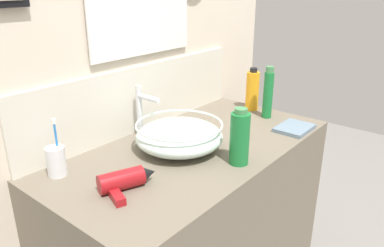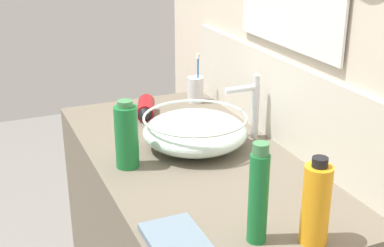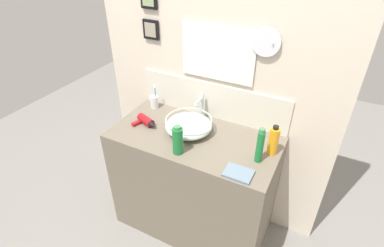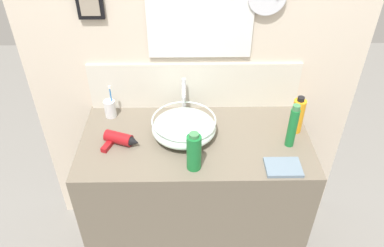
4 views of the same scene
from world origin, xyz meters
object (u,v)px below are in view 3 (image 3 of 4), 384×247
object	(u,v)px
faucet	(201,104)
soap_dispenser	(260,146)
spray_bottle	(273,141)
toothbrush_cup	(154,102)
hair_drier	(146,121)
glass_bowl_sink	(189,125)
lotion_bottle	(178,140)
hand_towel	(238,173)

from	to	relation	value
faucet	soap_dispenser	xyz separation A→B (m)	(0.53, -0.28, -0.01)
faucet	spray_bottle	size ratio (longest dim) A/B	1.02
toothbrush_cup	soap_dispenser	distance (m)	0.97
hair_drier	spray_bottle	size ratio (longest dim) A/B	0.93
glass_bowl_sink	lotion_bottle	size ratio (longest dim) A/B	1.62
faucet	hair_drier	size ratio (longest dim) A/B	1.10
glass_bowl_sink	toothbrush_cup	bearing A→B (deg)	156.21
glass_bowl_sink	spray_bottle	world-z (taller)	spray_bottle
hair_drier	spray_bottle	bearing A→B (deg)	6.09
soap_dispenser	spray_bottle	distance (m)	0.13
glass_bowl_sink	hand_towel	size ratio (longest dim) A/B	1.96
soap_dispenser	hand_towel	size ratio (longest dim) A/B	1.43
faucet	hair_drier	distance (m)	0.42
soap_dispenser	toothbrush_cup	bearing A→B (deg)	164.57
hair_drier	lotion_bottle	xyz separation A→B (m)	(0.37, -0.17, 0.07)
spray_bottle	hand_towel	size ratio (longest dim) A/B	1.25
hand_towel	spray_bottle	bearing A→B (deg)	67.16
faucet	toothbrush_cup	xyz separation A→B (m)	(-0.40, -0.02, -0.07)
glass_bowl_sink	hand_towel	distance (m)	0.53
soap_dispenser	spray_bottle	size ratio (longest dim) A/B	1.15
soap_dispenser	hand_towel	bearing A→B (deg)	-110.88
toothbrush_cup	spray_bottle	xyz separation A→B (m)	(0.99, -0.14, 0.05)
glass_bowl_sink	hand_towel	xyz separation A→B (m)	(0.46, -0.25, -0.05)
hand_towel	toothbrush_cup	bearing A→B (deg)	153.74
hand_towel	soap_dispenser	bearing A→B (deg)	69.12
glass_bowl_sink	toothbrush_cup	size ratio (longest dim) A/B	1.70
hair_drier	spray_bottle	world-z (taller)	spray_bottle
faucet	spray_bottle	world-z (taller)	faucet
hair_drier	hand_towel	world-z (taller)	hair_drier
soap_dispenser	hand_towel	world-z (taller)	soap_dispenser
soap_dispenser	spray_bottle	world-z (taller)	soap_dispenser
faucet	hand_towel	bearing A→B (deg)	-44.06
soap_dispenser	faucet	bearing A→B (deg)	152.29
toothbrush_cup	hand_towel	bearing A→B (deg)	-26.26
spray_bottle	faucet	bearing A→B (deg)	164.38
lotion_bottle	hair_drier	bearing A→B (deg)	154.55
spray_bottle	glass_bowl_sink	bearing A→B (deg)	-176.53
hair_drier	lotion_bottle	bearing A→B (deg)	-25.45
faucet	hair_drier	world-z (taller)	faucet
hand_towel	faucet	bearing A→B (deg)	135.94
hair_drier	hand_towel	bearing A→B (deg)	-13.58
hair_drier	glass_bowl_sink	bearing A→B (deg)	10.80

